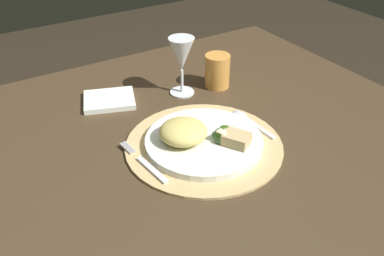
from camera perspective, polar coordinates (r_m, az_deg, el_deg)
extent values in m
cube|color=#40301F|center=(0.97, -0.49, -1.57)|extent=(1.17, 0.97, 0.02)
cylinder|color=#422B22|center=(1.70, 7.08, 0.30)|extent=(0.06, 0.06, 0.71)
cylinder|color=tan|center=(0.93, 1.62, -2.32)|extent=(0.35, 0.35, 0.01)
cylinder|color=silver|center=(0.92, 1.63, -1.80)|extent=(0.26, 0.26, 0.01)
ellipsoid|color=#D7C367|center=(0.90, -1.19, -0.49)|extent=(0.15, 0.15, 0.04)
ellipsoid|color=#3B5B36|center=(0.91, 4.12, -1.21)|extent=(0.06, 0.05, 0.02)
ellipsoid|color=#2D5732|center=(0.91, 4.12, -1.23)|extent=(0.04, 0.06, 0.01)
ellipsoid|color=#41611B|center=(0.93, 5.20, -0.50)|extent=(0.04, 0.06, 0.02)
ellipsoid|color=#3E6D1B|center=(0.91, 4.34, -1.17)|extent=(0.04, 0.05, 0.02)
ellipsoid|color=#2B6532|center=(0.92, 4.01, -0.79)|extent=(0.05, 0.05, 0.01)
cube|color=beige|center=(0.91, 4.97, -0.41)|extent=(0.03, 0.02, 0.01)
cube|color=beige|center=(0.90, 4.17, -0.58)|extent=(0.03, 0.03, 0.01)
cube|color=tan|center=(0.90, 6.03, -1.50)|extent=(0.07, 0.07, 0.02)
cube|color=silver|center=(0.86, -5.41, -5.62)|extent=(0.02, 0.10, 0.00)
cube|color=silver|center=(0.92, -8.99, -2.79)|extent=(0.01, 0.04, 0.00)
cube|color=silver|center=(0.92, -8.78, -2.70)|extent=(0.01, 0.04, 0.00)
cube|color=silver|center=(0.92, -8.57, -2.61)|extent=(0.01, 0.04, 0.00)
cube|color=silver|center=(0.93, -8.35, -2.52)|extent=(0.01, 0.04, 0.00)
cube|color=silver|center=(0.99, 9.06, 0.03)|extent=(0.01, 0.10, 0.00)
ellipsoid|color=silver|center=(1.03, 6.57, 1.79)|extent=(0.03, 0.04, 0.01)
cube|color=white|center=(1.11, -11.10, 3.74)|extent=(0.16, 0.14, 0.01)
cylinder|color=silver|center=(1.14, -1.34, 4.86)|extent=(0.07, 0.07, 0.00)
cylinder|color=silver|center=(1.12, -1.37, 6.38)|extent=(0.01, 0.01, 0.06)
cone|color=silver|center=(1.09, -1.42, 9.92)|extent=(0.07, 0.07, 0.09)
cylinder|color=gold|center=(1.16, 3.42, 7.70)|extent=(0.07, 0.07, 0.09)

